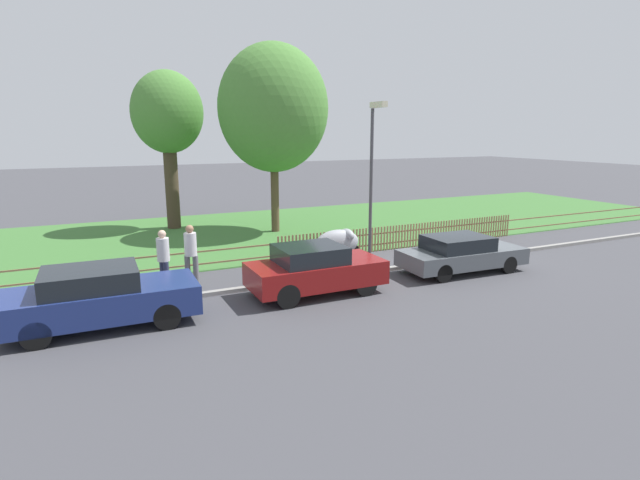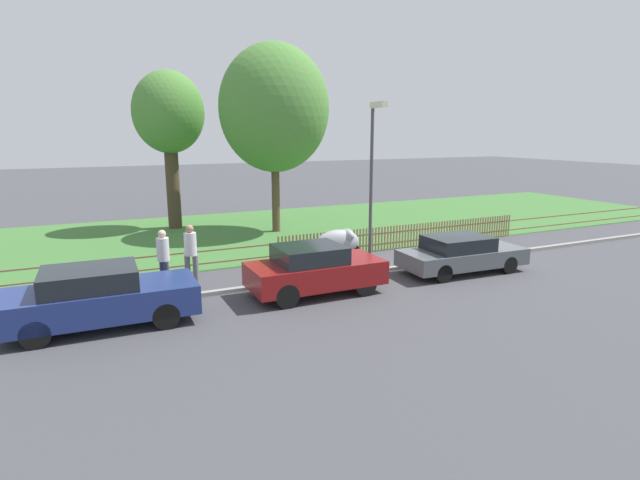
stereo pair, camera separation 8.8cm
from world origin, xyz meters
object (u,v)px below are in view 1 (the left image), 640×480
(parked_car_black_saloon, at_px, (315,269))
(parked_car_silver_hatchback, at_px, (100,297))
(parked_car_navy_estate, at_px, (461,253))
(tree_nearest_kerb, at_px, (167,115))
(street_lamp, at_px, (373,166))
(tree_behind_motorcycle, at_px, (273,109))
(covered_motorcycle, at_px, (338,242))
(pedestrian_by_lamp, at_px, (191,251))
(pedestrian_near_fence, at_px, (163,256))

(parked_car_black_saloon, bearing_deg, parked_car_silver_hatchback, -179.53)
(parked_car_silver_hatchback, bearing_deg, parked_car_navy_estate, 1.59)
(tree_nearest_kerb, bearing_deg, street_lamp, -65.48)
(parked_car_silver_hatchback, distance_m, parked_car_navy_estate, 11.02)
(parked_car_navy_estate, relative_size, tree_nearest_kerb, 0.58)
(tree_nearest_kerb, distance_m, tree_behind_motorcycle, 5.08)
(covered_motorcycle, bearing_deg, tree_behind_motorcycle, 92.84)
(tree_nearest_kerb, bearing_deg, parked_car_black_saloon, -81.08)
(tree_behind_motorcycle, bearing_deg, tree_nearest_kerb, 144.88)
(parked_car_navy_estate, bearing_deg, street_lamp, 149.06)
(tree_behind_motorcycle, distance_m, pedestrian_by_lamp, 9.63)
(parked_car_silver_hatchback, relative_size, pedestrian_near_fence, 2.47)
(pedestrian_by_lamp, bearing_deg, parked_car_black_saloon, -7.73)
(covered_motorcycle, relative_size, pedestrian_by_lamp, 0.99)
(covered_motorcycle, bearing_deg, pedestrian_by_lamp, -172.50)
(pedestrian_by_lamp, bearing_deg, pedestrian_near_fence, -133.81)
(parked_car_navy_estate, height_order, tree_nearest_kerb, tree_nearest_kerb)
(parked_car_silver_hatchback, distance_m, parked_car_black_saloon, 5.66)
(tree_nearest_kerb, distance_m, pedestrian_near_fence, 10.88)
(parked_car_navy_estate, distance_m, tree_behind_motorcycle, 10.90)
(tree_behind_motorcycle, relative_size, pedestrian_near_fence, 4.72)
(pedestrian_by_lamp, bearing_deg, street_lamp, 23.90)
(tree_behind_motorcycle, relative_size, pedestrian_by_lamp, 4.59)
(parked_car_navy_estate, bearing_deg, tree_behind_motorcycle, 110.97)
(tree_nearest_kerb, bearing_deg, tree_behind_motorcycle, -35.12)
(covered_motorcycle, xyz_separation_m, tree_nearest_kerb, (-4.28, 9.05, 4.67))
(parked_car_black_saloon, height_order, pedestrian_by_lamp, pedestrian_by_lamp)
(covered_motorcycle, distance_m, tree_nearest_kerb, 11.04)
(covered_motorcycle, xyz_separation_m, pedestrian_near_fence, (-6.20, -0.75, 0.33))
(parked_car_navy_estate, bearing_deg, covered_motorcycle, 136.53)
(covered_motorcycle, bearing_deg, tree_nearest_kerb, 116.99)
(covered_motorcycle, xyz_separation_m, tree_behind_motorcycle, (-0.12, 6.13, 4.92))
(covered_motorcycle, relative_size, street_lamp, 0.33)
(parked_car_navy_estate, distance_m, covered_motorcycle, 4.28)
(parked_car_black_saloon, relative_size, tree_behind_motorcycle, 0.46)
(street_lamp, bearing_deg, tree_behind_motorcycle, 94.76)
(pedestrian_near_fence, bearing_deg, street_lamp, 68.63)
(pedestrian_by_lamp, bearing_deg, tree_nearest_kerb, 116.13)
(parked_car_black_saloon, bearing_deg, covered_motorcycle, 52.30)
(covered_motorcycle, height_order, street_lamp, street_lamp)
(covered_motorcycle, height_order, pedestrian_near_fence, pedestrian_near_fence)
(parked_car_black_saloon, relative_size, pedestrian_by_lamp, 2.10)
(street_lamp, bearing_deg, parked_car_black_saloon, -150.40)
(tree_nearest_kerb, bearing_deg, covered_motorcycle, -64.70)
(covered_motorcycle, height_order, tree_behind_motorcycle, tree_behind_motorcycle)
(tree_nearest_kerb, bearing_deg, parked_car_navy_estate, -59.04)
(parked_car_navy_estate, xyz_separation_m, tree_nearest_kerb, (-7.27, 12.11, 4.72))
(parked_car_silver_hatchback, height_order, tree_behind_motorcycle, tree_behind_motorcycle)
(pedestrian_by_lamp, bearing_deg, parked_car_silver_hatchback, -103.37)
(parked_car_silver_hatchback, distance_m, street_lamp, 9.12)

